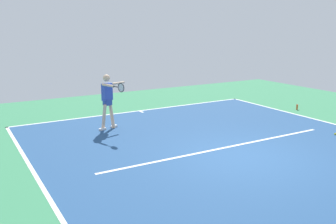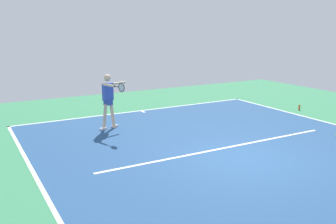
{
  "view_description": "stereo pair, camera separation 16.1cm",
  "coord_description": "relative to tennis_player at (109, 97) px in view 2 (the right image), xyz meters",
  "views": [
    {
      "loc": [
        6.42,
        7.03,
        3.39
      ],
      "look_at": [
        1.04,
        -2.22,
        0.9
      ],
      "focal_mm": 39.74,
      "sensor_mm": 36.0,
      "label": 1
    },
    {
      "loc": [
        6.28,
        7.11,
        3.39
      ],
      "look_at": [
        1.04,
        -2.22,
        0.9
      ],
      "focal_mm": 39.74,
      "sensor_mm": 36.0,
      "label": 2
    }
  ],
  "objects": [
    {
      "name": "ground_plane",
      "position": [
        -2.07,
        4.4,
        -1.08
      ],
      "size": [
        21.5,
        21.5,
        0.0
      ],
      "primitive_type": "plane",
      "color": "#388456"
    },
    {
      "name": "court_surface",
      "position": [
        -2.07,
        4.4,
        -1.07
      ],
      "size": [
        10.16,
        12.76,
        0.0
      ],
      "primitive_type": "cube",
      "color": "navy",
      "rests_on": "ground_plane"
    },
    {
      "name": "court_line_baseline_near",
      "position": [
        -2.07,
        -1.93,
        -1.07
      ],
      "size": [
        10.16,
        0.1,
        0.01
      ],
      "primitive_type": "cube",
      "color": "white",
      "rests_on": "ground_plane"
    },
    {
      "name": "court_line_sideline_right",
      "position": [
        2.96,
        4.4,
        -1.07
      ],
      "size": [
        0.1,
        12.76,
        0.01
      ],
      "primitive_type": "cube",
      "color": "white",
      "rests_on": "ground_plane"
    },
    {
      "name": "court_line_service",
      "position": [
        -2.07,
        3.54,
        -1.07
      ],
      "size": [
        7.62,
        0.1,
        0.01
      ],
      "primitive_type": "cube",
      "color": "white",
      "rests_on": "ground_plane"
    },
    {
      "name": "court_line_centre_mark",
      "position": [
        -2.07,
        -1.73,
        -1.07
      ],
      "size": [
        0.1,
        0.3,
        0.01
      ],
      "primitive_type": "cube",
      "color": "white",
      "rests_on": "ground_plane"
    },
    {
      "name": "tennis_player",
      "position": [
        0.0,
        0.0,
        0.0
      ],
      "size": [
        1.08,
        1.33,
        1.85
      ],
      "rotation": [
        0.0,
        0.0,
        0.3
      ],
      "color": "beige",
      "rests_on": "ground_plane"
    },
    {
      "name": "water_bottle",
      "position": [
        -7.81,
        1.15,
        -0.97
      ],
      "size": [
        0.07,
        0.07,
        0.22
      ],
      "primitive_type": "cylinder",
      "color": "#D84C1E",
      "rests_on": "ground_plane"
    }
  ]
}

